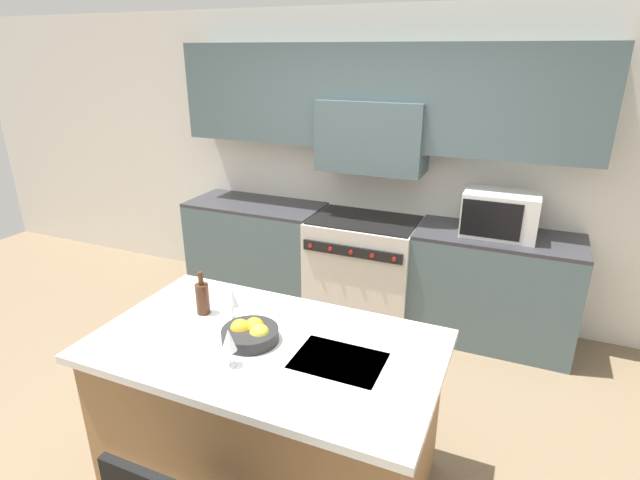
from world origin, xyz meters
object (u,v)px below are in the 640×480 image
object	(u,v)px
wine_bottle	(202,298)
wine_glass_far	(232,298)
wine_glass_near	(229,341)
fruit_bowl	(251,333)
microwave	(500,214)
range_stove	(363,268)

from	to	relation	value
wine_bottle	wine_glass_far	xyz separation A→B (m)	(0.20, 0.00, 0.04)
wine_glass_near	fruit_bowl	xyz separation A→B (m)	(-0.03, 0.23, -0.09)
wine_bottle	wine_glass_far	distance (m)	0.20
microwave	wine_bottle	xyz separation A→B (m)	(-1.45, -1.94, -0.11)
range_stove	wine_glass_near	bearing A→B (deg)	-87.93
wine_glass_far	wine_glass_near	bearing A→B (deg)	-59.07
wine_bottle	fruit_bowl	size ratio (longest dim) A/B	0.87
wine_bottle	wine_glass_far	bearing A→B (deg)	0.80
wine_bottle	wine_glass_near	world-z (taller)	wine_bottle
wine_glass_near	fruit_bowl	world-z (taller)	wine_glass_near
microwave	wine_glass_near	distance (m)	2.54
range_stove	wine_bottle	world-z (taller)	wine_bottle
range_stove	wine_bottle	bearing A→B (deg)	-100.06
wine_bottle	fruit_bowl	world-z (taller)	wine_bottle
microwave	wine_glass_far	world-z (taller)	microwave
fruit_bowl	microwave	bearing A→B (deg)	63.19
wine_glass_far	fruit_bowl	world-z (taller)	wine_glass_far
fruit_bowl	wine_bottle	bearing A→B (deg)	160.28
range_stove	wine_glass_far	size ratio (longest dim) A/B	4.78
wine_glass_far	fruit_bowl	size ratio (longest dim) A/B	0.67
range_stove	microwave	bearing A→B (deg)	0.96
microwave	wine_glass_near	size ratio (longest dim) A/B	2.85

